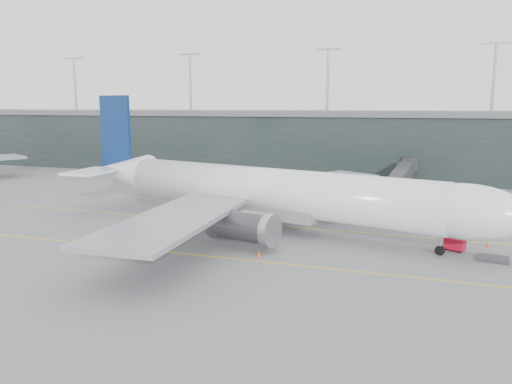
% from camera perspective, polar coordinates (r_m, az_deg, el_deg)
% --- Properties ---
extents(ground, '(320.00, 320.00, 0.00)m').
position_cam_1_polar(ground, '(75.75, -2.63, -2.75)').
color(ground, slate).
rests_on(ground, ground).
extents(taxiline_a, '(160.00, 0.25, 0.02)m').
position_cam_1_polar(taxiline_a, '(72.13, -3.78, -3.40)').
color(taxiline_a, gold).
rests_on(taxiline_a, ground).
extents(taxiline_b, '(160.00, 0.25, 0.02)m').
position_cam_1_polar(taxiline_b, '(58.15, -9.81, -6.79)').
color(taxiline_b, gold).
rests_on(taxiline_b, ground).
extents(taxiline_lead_main, '(0.25, 60.00, 0.02)m').
position_cam_1_polar(taxiline_lead_main, '(93.01, 4.71, -0.40)').
color(taxiline_lead_main, gold).
rests_on(taxiline_lead_main, ground).
extents(terminal, '(240.00, 36.00, 29.00)m').
position_cam_1_polar(terminal, '(130.00, 6.66, 5.86)').
color(terminal, black).
rests_on(terminal, ground).
extents(main_aircraft, '(63.99, 59.02, 18.14)m').
position_cam_1_polar(main_aircraft, '(66.76, 1.55, -0.01)').
color(main_aircraft, white).
rests_on(main_aircraft, ground).
extents(jet_bridge, '(4.72, 42.02, 5.70)m').
position_cam_1_polar(jet_bridge, '(92.53, 16.14, 1.85)').
color(jet_bridge, '#2E2D32').
rests_on(jet_bridge, ground).
extents(gse_cart, '(2.55, 2.11, 1.49)m').
position_cam_1_polar(gse_cart, '(62.12, 21.78, -5.50)').
color(gse_cart, '#B90D24').
rests_on(gse_cart, ground).
extents(baggage_dolly, '(3.33, 2.82, 0.30)m').
position_cam_1_polar(baggage_dolly, '(60.22, 25.52, -6.88)').
color(baggage_dolly, '#333438').
rests_on(baggage_dolly, ground).
extents(uld_a, '(2.05, 1.65, 1.85)m').
position_cam_1_polar(uld_a, '(85.95, -3.43, -0.59)').
color(uld_a, '#36363B').
rests_on(uld_a, ground).
extents(uld_b, '(2.29, 1.85, 2.04)m').
position_cam_1_polar(uld_b, '(85.74, -1.33, -0.53)').
color(uld_b, '#36363B').
rests_on(uld_b, ground).
extents(uld_c, '(2.83, 2.60, 2.08)m').
position_cam_1_polar(uld_c, '(85.26, -0.17, -0.57)').
color(uld_c, '#36363B').
rests_on(uld_c, ground).
extents(cone_nose, '(0.38, 0.38, 0.61)m').
position_cam_1_polar(cone_nose, '(65.41, 24.95, -5.44)').
color(cone_nose, red).
rests_on(cone_nose, ground).
extents(cone_wing_stbd, '(0.47, 0.47, 0.74)m').
position_cam_1_polar(cone_wing_stbd, '(55.56, 0.30, -7.05)').
color(cone_wing_stbd, '#FA460D').
rests_on(cone_wing_stbd, ground).
extents(cone_wing_port, '(0.42, 0.42, 0.67)m').
position_cam_1_polar(cone_wing_port, '(84.30, 5.13, -1.26)').
color(cone_wing_port, orange).
rests_on(cone_wing_port, ground).
extents(cone_tail, '(0.44, 0.44, 0.70)m').
position_cam_1_polar(cone_tail, '(68.77, -12.85, -4.00)').
color(cone_tail, '#EC550D').
rests_on(cone_tail, ground).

